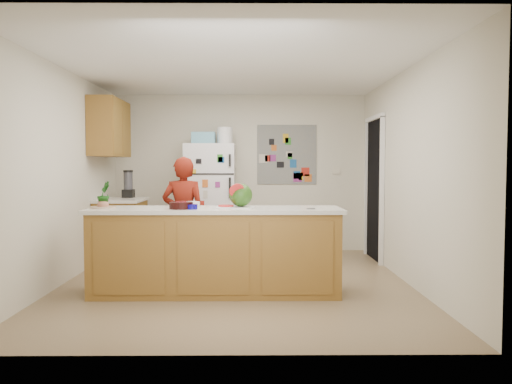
{
  "coord_description": "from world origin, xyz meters",
  "views": [
    {
      "loc": [
        0.19,
        -5.78,
        1.37
      ],
      "look_at": [
        0.24,
        0.2,
        1.05
      ],
      "focal_mm": 35.0,
      "sensor_mm": 36.0,
      "label": 1
    }
  ],
  "objects_px": {
    "person": "(184,216)",
    "watermelon": "(241,195)",
    "refrigerator": "(211,200)",
    "cherry_bowl": "(181,205)"
  },
  "relations": [
    {
      "from": "person",
      "to": "watermelon",
      "type": "xyz_separation_m",
      "value": [
        0.73,
        -0.84,
        0.31
      ]
    },
    {
      "from": "person",
      "to": "cherry_bowl",
      "type": "relative_size",
      "value": 6.03
    },
    {
      "from": "person",
      "to": "watermelon",
      "type": "relative_size",
      "value": 5.98
    },
    {
      "from": "watermelon",
      "to": "cherry_bowl",
      "type": "bearing_deg",
      "value": -168.37
    },
    {
      "from": "refrigerator",
      "to": "cherry_bowl",
      "type": "xyz_separation_m",
      "value": [
        -0.1,
        -2.47,
        0.11
      ]
    },
    {
      "from": "person",
      "to": "watermelon",
      "type": "distance_m",
      "value": 1.16
    },
    {
      "from": "refrigerator",
      "to": "person",
      "type": "distance_m",
      "value": 1.52
    },
    {
      "from": "watermelon",
      "to": "cherry_bowl",
      "type": "height_order",
      "value": "watermelon"
    },
    {
      "from": "watermelon",
      "to": "refrigerator",
      "type": "bearing_deg",
      "value": 102.48
    },
    {
      "from": "person",
      "to": "cherry_bowl",
      "type": "height_order",
      "value": "person"
    }
  ]
}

